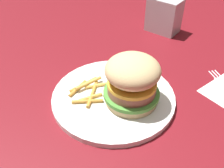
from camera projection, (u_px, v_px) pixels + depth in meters
The scene contains 5 objects.
ground_plane at pixel (108, 95), 0.53m from camera, with size 1.60×1.60×0.00m, color maroon.
plate at pixel (112, 98), 0.51m from camera, with size 0.25×0.25×0.01m, color white.
sandwich at pixel (132, 80), 0.47m from camera, with size 0.11×0.11×0.10m.
fries_pile at pixel (88, 90), 0.52m from camera, with size 0.07×0.10×0.01m.
napkin_dispenser at pixel (164, 15), 0.73m from camera, with size 0.09×0.06×0.10m, color #B7BABF.
Camera 1 is at (-0.30, 0.26, 0.35)m, focal length 40.47 mm.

